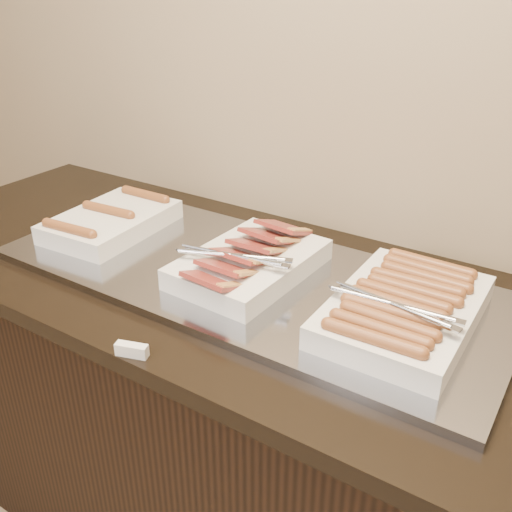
{
  "coord_description": "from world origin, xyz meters",
  "views": [
    {
      "loc": [
        0.67,
        1.16,
        1.56
      ],
      "look_at": [
        0.04,
        2.13,
        0.97
      ],
      "focal_mm": 40.0,
      "sensor_mm": 36.0,
      "label": 1
    }
  ],
  "objects_px": {
    "counter": "(243,422)",
    "dish_center": "(248,262)",
    "warming_tray": "(246,276)",
    "dish_right": "(404,308)",
    "dish_left": "(111,221)"
  },
  "relations": [
    {
      "from": "counter",
      "to": "dish_center",
      "type": "height_order",
      "value": "dish_center"
    },
    {
      "from": "warming_tray",
      "to": "dish_right",
      "type": "distance_m",
      "value": 0.38
    },
    {
      "from": "counter",
      "to": "warming_tray",
      "type": "distance_m",
      "value": 0.46
    },
    {
      "from": "warming_tray",
      "to": "dish_right",
      "type": "xyz_separation_m",
      "value": [
        0.38,
        -0.0,
        0.04
      ]
    },
    {
      "from": "warming_tray",
      "to": "dish_center",
      "type": "relative_size",
      "value": 3.13
    },
    {
      "from": "dish_right",
      "to": "dish_center",
      "type": "bearing_deg",
      "value": 179.69
    },
    {
      "from": "dish_right",
      "to": "dish_left",
      "type": "bearing_deg",
      "value": 179.31
    },
    {
      "from": "counter",
      "to": "dish_left",
      "type": "xyz_separation_m",
      "value": [
        -0.42,
        -0.0,
        0.5
      ]
    },
    {
      "from": "dish_center",
      "to": "dish_right",
      "type": "xyz_separation_m",
      "value": [
        0.37,
        0.0,
        0.0
      ]
    },
    {
      "from": "dish_left",
      "to": "dish_center",
      "type": "xyz_separation_m",
      "value": [
        0.45,
        -0.0,
        0.0
      ]
    },
    {
      "from": "dish_left",
      "to": "dish_right",
      "type": "relative_size",
      "value": 0.89
    },
    {
      "from": "warming_tray",
      "to": "dish_right",
      "type": "bearing_deg",
      "value": -0.49
    },
    {
      "from": "counter",
      "to": "dish_center",
      "type": "xyz_separation_m",
      "value": [
        0.02,
        -0.0,
        0.5
      ]
    },
    {
      "from": "counter",
      "to": "dish_center",
      "type": "distance_m",
      "value": 0.5
    },
    {
      "from": "dish_center",
      "to": "dish_right",
      "type": "bearing_deg",
      "value": 2.64
    }
  ]
}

